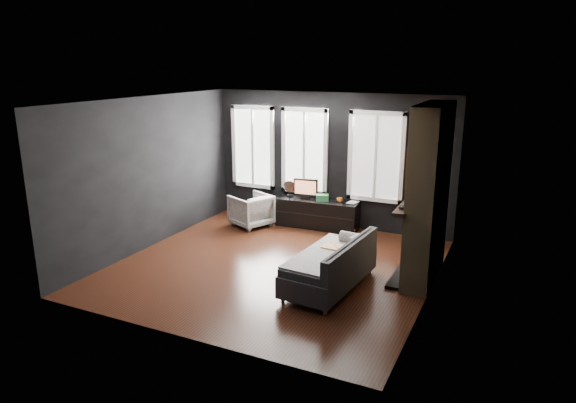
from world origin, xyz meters
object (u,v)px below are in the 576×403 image
at_px(armchair, 251,209).
at_px(media_console, 318,213).
at_px(mantel_vase, 418,188).
at_px(monitor, 306,187).
at_px(book, 349,196).
at_px(mug, 340,199).
at_px(sofa, 330,263).

height_order(armchair, media_console, armchair).
distance_m(media_console, mantel_vase, 2.71).
xyz_separation_m(monitor, book, (0.90, 0.08, -0.11)).
distance_m(mug, book, 0.19).
bearing_deg(mantel_vase, book, 141.08).
distance_m(monitor, book, 0.91).
height_order(media_console, mantel_vase, mantel_vase).
bearing_deg(sofa, mantel_vase, 61.10).
xyz_separation_m(sofa, mug, (-0.79, 2.62, 0.25)).
xyz_separation_m(media_console, mantel_vase, (2.20, -1.19, 1.04)).
distance_m(monitor, mug, 0.75).
bearing_deg(armchair, mug, 131.68).
relative_size(media_console, monitor, 3.25).
bearing_deg(monitor, armchair, -158.44).
bearing_deg(mantel_vase, monitor, 154.28).
distance_m(sofa, monitor, 3.05).
relative_size(monitor, mantel_vase, 2.57).
bearing_deg(monitor, media_console, -6.46).
bearing_deg(armchair, sofa, 74.73).
height_order(monitor, mantel_vase, mantel_vase).
xyz_separation_m(armchair, media_console, (1.26, 0.52, -0.08)).
relative_size(armchair, book, 3.00).
bearing_deg(media_console, armchair, -160.64).
bearing_deg(armchair, monitor, 142.31).
bearing_deg(armchair, mantel_vase, 103.50).
xyz_separation_m(media_console, book, (0.62, 0.08, 0.41)).
xyz_separation_m(sofa, armchair, (-2.51, 2.08, -0.02)).
height_order(monitor, mug, monitor).
distance_m(sofa, mantel_vase, 1.95).
bearing_deg(mug, media_console, -178.53).
bearing_deg(sofa, monitor, 125.25).
bearing_deg(mug, sofa, -73.19).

